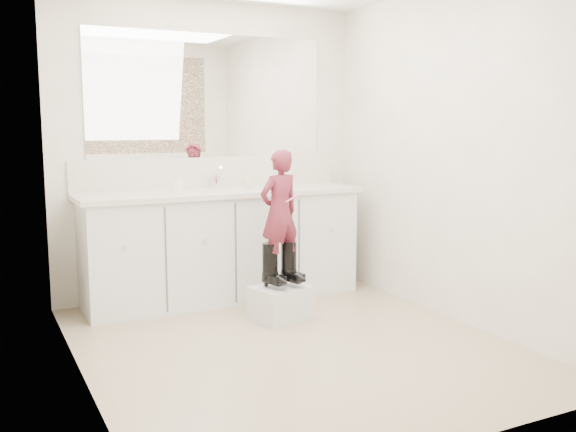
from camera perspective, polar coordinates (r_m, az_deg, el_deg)
floor at (r=4.24m, az=0.32°, el=-11.29°), size 3.00×3.00×0.00m
wall_back at (r=5.38m, az=-6.97°, el=5.84°), size 2.60×0.00×2.60m
wall_front at (r=2.76m, az=14.67°, el=3.49°), size 2.60×0.00×2.60m
wall_left at (r=3.61m, az=-18.46°, el=4.37°), size 0.00×3.00×3.00m
wall_right at (r=4.74m, az=14.55°, el=5.34°), size 0.00×3.00×3.00m
vanity_cabinet at (r=5.21m, az=-5.80°, el=-2.79°), size 2.20×0.55×0.85m
countertop at (r=5.13m, az=-5.81°, el=2.06°), size 2.28×0.58×0.04m
backsplash at (r=5.38m, az=-6.88°, el=3.87°), size 2.28×0.03×0.25m
mirror at (r=5.37m, az=-7.01°, el=10.53°), size 2.00×0.02×1.00m
dot_panel at (r=2.77m, az=14.88°, el=12.84°), size 2.00×0.01×1.20m
faucet at (r=5.28m, az=-6.46°, el=2.98°), size 0.08×0.08×0.10m
cup at (r=5.28m, az=-3.58°, el=2.92°), size 0.12×0.12×0.08m
soap_bottle at (r=4.94m, az=-9.76°, el=2.96°), size 0.09×0.09×0.17m
step_stool at (r=4.70m, az=-0.65°, el=-7.76°), size 0.45×0.40×0.25m
boot_left at (r=4.61m, az=-1.60°, el=-4.40°), size 0.16×0.24×0.32m
boot_right at (r=4.68m, az=0.07°, el=-4.23°), size 0.16×0.24×0.32m
toddler at (r=4.58m, az=-0.77°, el=0.37°), size 0.36×0.28×0.89m
toothbrush at (r=4.52m, az=0.47°, el=1.63°), size 0.14×0.04×0.06m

